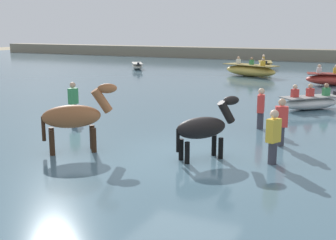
# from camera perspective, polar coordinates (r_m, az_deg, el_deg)

# --- Properties ---
(ground_plane) EXTENTS (120.00, 120.00, 0.00)m
(ground_plane) POSITION_cam_1_polar(r_m,az_deg,el_deg) (10.63, 1.85, -6.72)
(ground_plane) COLOR gray
(water_surface) EXTENTS (90.00, 90.00, 0.36)m
(water_surface) POSITION_cam_1_polar(r_m,az_deg,el_deg) (19.88, 13.92, 2.27)
(water_surface) COLOR #476675
(water_surface) RESTS_ON ground
(horse_lead_black) EXTENTS (1.28, 1.50, 1.83)m
(horse_lead_black) POSITION_cam_1_polar(r_m,az_deg,el_deg) (10.19, 4.77, -1.24)
(horse_lead_black) COLOR black
(horse_lead_black) RESTS_ON ground
(horse_trailing_chestnut) EXTENTS (1.63, 1.52, 2.06)m
(horse_trailing_chestnut) POSITION_cam_1_polar(r_m,az_deg,el_deg) (10.99, -12.17, 0.23)
(horse_trailing_chestnut) COLOR brown
(horse_trailing_chestnut) RESTS_ON ground
(boat_far_inshore) EXTENTS (2.00, 2.43, 0.60)m
(boat_far_inshore) POSITION_cam_1_polar(r_m,az_deg,el_deg) (33.60, -4.08, 7.12)
(boat_far_inshore) COLOR #B2AD9E
(boat_far_inshore) RESTS_ON water_surface
(boat_near_starboard) EXTENTS (1.80, 3.19, 1.07)m
(boat_near_starboard) POSITION_cam_1_polar(r_m,az_deg,el_deg) (34.02, 12.69, 7.06)
(boat_near_starboard) COLOR gold
(boat_near_starboard) RESTS_ON water_surface
(boat_mid_channel) EXTENTS (4.05, 2.65, 1.23)m
(boat_mid_channel) POSITION_cam_1_polar(r_m,az_deg,el_deg) (28.86, 10.79, 6.46)
(boat_mid_channel) COLOR gold
(boat_mid_channel) RESTS_ON water_surface
(boat_mid_outer) EXTENTS (2.29, 2.36, 0.99)m
(boat_mid_outer) POSITION_cam_1_polar(r_m,az_deg,el_deg) (17.47, 18.27, 2.25)
(boat_mid_outer) COLOR silver
(boat_mid_outer) RESTS_ON water_surface
(boat_distant_west) EXTENTS (3.24, 1.68, 1.13)m
(boat_distant_west) POSITION_cam_1_polar(r_m,az_deg,el_deg) (25.40, 21.19, 5.03)
(boat_distant_west) COLOR #BC382D
(boat_distant_west) RESTS_ON water_surface
(person_wading_mid) EXTENTS (0.37, 0.29, 1.63)m
(person_wading_mid) POSITION_cam_1_polar(r_m,az_deg,el_deg) (11.74, 14.66, -0.91)
(person_wading_mid) COLOR #383842
(person_wading_mid) RESTS_ON ground
(person_onlooker_left) EXTENTS (0.25, 0.35, 1.63)m
(person_onlooker_left) POSITION_cam_1_polar(r_m,az_deg,el_deg) (13.61, 12.10, 0.95)
(person_onlooker_left) COLOR #383842
(person_onlooker_left) RESTS_ON ground
(person_wading_close) EXTENTS (0.21, 0.32, 1.63)m
(person_wading_close) POSITION_cam_1_polar(r_m,az_deg,el_deg) (15.14, -12.36, 2.04)
(person_wading_close) COLOR #383842
(person_wading_close) RESTS_ON ground
(person_spectator_far) EXTENTS (0.31, 0.37, 1.63)m
(person_spectator_far) POSITION_cam_1_polar(r_m,az_deg,el_deg) (10.11, 13.67, -2.91)
(person_spectator_far) COLOR #383842
(person_spectator_far) RESTS_ON ground
(far_shoreline) EXTENTS (80.00, 2.40, 1.48)m
(far_shoreline) POSITION_cam_1_polar(r_m,az_deg,el_deg) (43.78, 21.04, 7.68)
(far_shoreline) COLOR gray
(far_shoreline) RESTS_ON ground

